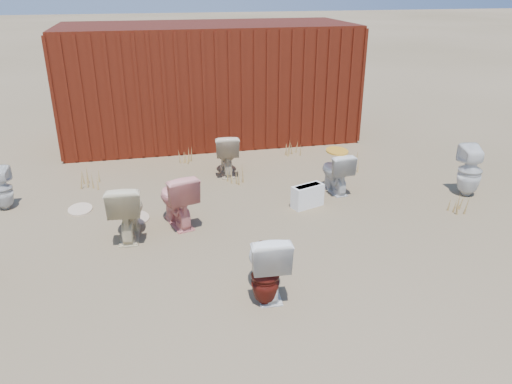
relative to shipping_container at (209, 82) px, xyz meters
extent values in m
plane|color=brown|center=(0.00, -5.20, -1.20)|extent=(100.00, 100.00, 0.00)
cube|color=#54190E|center=(0.00, 0.00, 0.00)|extent=(6.00, 2.40, 2.40)
imported|color=pink|center=(-1.06, -4.23, -0.81)|extent=(0.64, 0.86, 0.79)
imported|color=white|center=(-0.23, -6.14, -0.81)|extent=(0.48, 0.79, 0.78)
imported|color=#5E1710|center=(-0.29, -6.36, -0.86)|extent=(0.42, 0.43, 0.68)
imported|color=silver|center=(-3.60, -3.14, -0.87)|extent=(0.30, 0.30, 0.66)
imported|color=beige|center=(-0.04, -2.38, -0.83)|extent=(0.47, 0.76, 0.75)
imported|color=beige|center=(-1.75, -4.46, -0.80)|extent=(0.50, 0.81, 0.80)
imported|color=silver|center=(1.56, -3.59, -0.86)|extent=(0.45, 0.71, 0.69)
imported|color=white|center=(3.60, -4.21, -0.78)|extent=(0.43, 0.44, 0.83)
ellipsoid|color=orange|center=(1.56, -3.59, -0.50)|extent=(0.35, 0.44, 0.02)
cube|color=white|center=(0.93, -4.07, -1.02)|extent=(0.54, 0.36, 0.35)
ellipsoid|color=#C4AB8E|center=(-1.66, -3.92, -1.19)|extent=(0.48, 0.56, 0.02)
ellipsoid|color=beige|center=(-2.49, -3.44, -1.19)|extent=(0.38, 0.48, 0.02)
cone|color=#A17E40|center=(-2.35, -2.48, -1.04)|extent=(0.36, 0.36, 0.33)
cone|color=#A17E40|center=(0.00, -2.84, -1.04)|extent=(0.32, 0.32, 0.32)
cone|color=#A17E40|center=(2.30, -2.72, -1.03)|extent=(0.36, 0.36, 0.34)
cone|color=#A17E40|center=(-0.71, -1.70, -1.07)|extent=(0.30, 0.30, 0.27)
cone|color=#A17E40|center=(1.40, -1.70, -1.07)|extent=(0.34, 0.34, 0.26)
cone|color=#A17E40|center=(3.07, -4.73, -1.07)|extent=(0.28, 0.28, 0.26)
camera|label=1|loc=(-1.38, -10.74, 2.04)|focal=35.00mm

